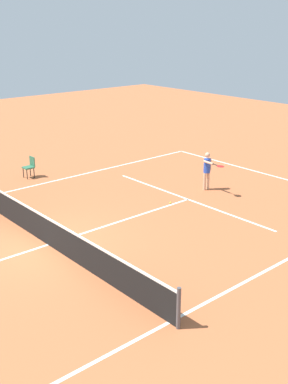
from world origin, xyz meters
name	(u,v)px	position (x,y,z in m)	size (l,w,h in m)	color
ground_plane	(48,245)	(0.00, 0.00, 0.00)	(60.00, 60.00, 0.00)	#B76038
court_lines	(48,245)	(0.00, 0.00, 0.00)	(11.22, 23.21, 0.01)	white
tennis_net	(47,230)	(0.00, 0.00, 0.50)	(11.82, 0.10, 1.07)	#4C4C51
player_serving	(208,168)	(0.29, -7.79, 0.96)	(1.24, 0.63, 1.62)	#D8A884
tennis_ball	(170,203)	(0.12, -5.50, 0.03)	(0.07, 0.07, 0.07)	#CCE033
courtside_chair_mid	(30,166)	(6.75, -3.01, 0.53)	(0.44, 0.46, 0.95)	#262626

